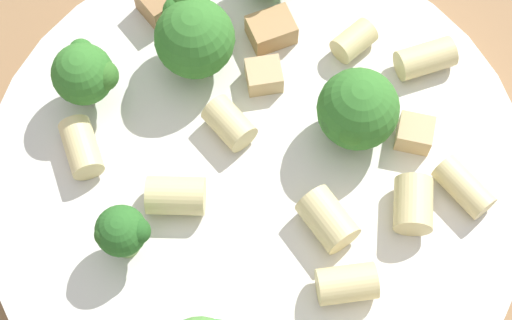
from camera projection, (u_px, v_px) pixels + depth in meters
ground_plane at (256, 194)px, 0.43m from camera, size 2.00×2.00×0.00m
pasta_bowl at (256, 179)px, 0.41m from camera, size 0.26×0.26×0.03m
broccoli_floret_1 at (85, 73)px, 0.40m from camera, size 0.03×0.03×0.04m
broccoli_floret_2 at (357, 113)px, 0.39m from camera, size 0.04×0.04×0.04m
broccoli_floret_3 at (193, 33)px, 0.40m from camera, size 0.04×0.04×0.04m
broccoli_floret_5 at (122, 232)px, 0.37m from camera, size 0.02×0.02×0.03m
rigatoni_0 at (354, 41)px, 0.42m from camera, size 0.02×0.02×0.01m
rigatoni_1 at (81, 147)px, 0.40m from camera, size 0.02×0.03×0.02m
rigatoni_2 at (176, 196)px, 0.39m from camera, size 0.03×0.02×0.02m
rigatoni_3 at (347, 284)px, 0.37m from camera, size 0.03×0.02×0.02m
rigatoni_4 at (413, 204)px, 0.38m from camera, size 0.02×0.03×0.02m
rigatoni_5 at (425, 58)px, 0.42m from camera, size 0.03×0.02×0.02m
rigatoni_6 at (328, 219)px, 0.38m from camera, size 0.03×0.03×0.02m
rigatoni_7 at (464, 187)px, 0.39m from camera, size 0.03×0.03×0.01m
rigatoni_8 at (229, 123)px, 0.40m from camera, size 0.02×0.03×0.02m
chicken_chunk_0 at (157, 5)px, 0.43m from camera, size 0.02×0.02×0.01m
chicken_chunk_1 at (264, 76)px, 0.41m from camera, size 0.02×0.02×0.01m
chicken_chunk_2 at (271, 30)px, 0.42m from camera, size 0.02×0.02×0.01m
chicken_chunk_3 at (414, 132)px, 0.40m from camera, size 0.02×0.02×0.01m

